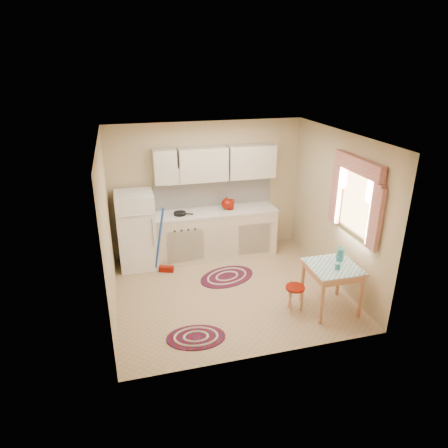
# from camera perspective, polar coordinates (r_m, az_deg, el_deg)

# --- Properties ---
(room_shell) EXTENTS (3.64, 3.60, 2.52)m
(room_shell) POSITION_cam_1_polar(r_m,az_deg,el_deg) (6.18, 1.69, 4.54)
(room_shell) COLOR tan
(room_shell) RESTS_ON ground
(fridge) EXTENTS (0.65, 0.60, 1.40)m
(fridge) POSITION_cam_1_polar(r_m,az_deg,el_deg) (7.21, -12.37, -0.91)
(fridge) COLOR white
(fridge) RESTS_ON ground
(broom) EXTENTS (0.30, 0.21, 1.20)m
(broom) POSITION_cam_1_polar(r_m,az_deg,el_deg) (6.96, -8.48, -2.41)
(broom) COLOR #1B49AD
(broom) RESTS_ON ground
(base_cabinets) EXTENTS (2.25, 0.60, 0.88)m
(base_cabinets) POSITION_cam_1_polar(r_m,az_deg,el_deg) (7.54, -1.19, -1.49)
(base_cabinets) COLOR beige
(base_cabinets) RESTS_ON ground
(countertop) EXTENTS (2.27, 0.62, 0.04)m
(countertop) POSITION_cam_1_polar(r_m,az_deg,el_deg) (7.36, -1.22, 1.79)
(countertop) COLOR silver
(countertop) RESTS_ON base_cabinets
(frying_pan) EXTENTS (0.29, 0.29, 0.05)m
(frying_pan) POSITION_cam_1_polar(r_m,az_deg,el_deg) (7.18, -6.33, 1.50)
(frying_pan) COLOR black
(frying_pan) RESTS_ON countertop
(red_kettle) EXTENTS (0.24, 0.22, 0.22)m
(red_kettle) POSITION_cam_1_polar(r_m,az_deg,el_deg) (7.37, 0.40, 2.89)
(red_kettle) COLOR maroon
(red_kettle) RESTS_ON countertop
(red_canister) EXTENTS (0.14, 0.14, 0.16)m
(red_canister) POSITION_cam_1_polar(r_m,az_deg,el_deg) (7.40, 0.96, 2.72)
(red_canister) COLOR maroon
(red_canister) RESTS_ON countertop
(table) EXTENTS (0.72, 0.72, 0.72)m
(table) POSITION_cam_1_polar(r_m,az_deg,el_deg) (6.20, 15.00, -8.77)
(table) COLOR tan
(table) RESTS_ON ground
(stool) EXTENTS (0.31, 0.31, 0.42)m
(stool) POSITION_cam_1_polar(r_m,az_deg,el_deg) (6.11, 10.02, -10.47)
(stool) COLOR maroon
(stool) RESTS_ON ground
(coffee_pot) EXTENTS (0.17, 0.16, 0.27)m
(coffee_pot) POSITION_cam_1_polar(r_m,az_deg,el_deg) (6.14, 16.30, -3.99)
(coffee_pot) COLOR teal
(coffee_pot) RESTS_ON table
(mug) EXTENTS (0.09, 0.09, 0.10)m
(mug) POSITION_cam_1_polar(r_m,az_deg,el_deg) (5.93, 15.89, -5.84)
(mug) COLOR teal
(mug) RESTS_ON table
(rug_center) EXTENTS (1.16, 0.95, 0.02)m
(rug_center) POSITION_cam_1_polar(r_m,az_deg,el_deg) (6.98, 0.42, -7.53)
(rug_center) COLOR maroon
(rug_center) RESTS_ON ground
(rug_left) EXTENTS (0.87, 0.64, 0.02)m
(rug_left) POSITION_cam_1_polar(r_m,az_deg,el_deg) (5.63, -4.02, -15.84)
(rug_left) COLOR maroon
(rug_left) RESTS_ON ground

